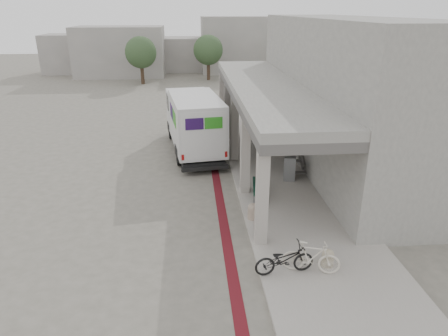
{
  "coord_description": "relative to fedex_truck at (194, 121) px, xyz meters",
  "views": [
    {
      "loc": [
        -0.08,
        -14.84,
        7.37
      ],
      "look_at": [
        1.14,
        -0.48,
        1.6
      ],
      "focal_mm": 32.0,
      "sensor_mm": 36.0,
      "label": 1
    }
  ],
  "objects": [
    {
      "name": "ground",
      "position": [
        -0.05,
        -6.25,
        -1.7
      ],
      "size": [
        120.0,
        120.0,
        0.0
      ],
      "primitive_type": "plane",
      "color": "#605C52",
      "rests_on": "ground"
    },
    {
      "name": "fedex_truck",
      "position": [
        0.0,
        0.0,
        0.0
      ],
      "size": [
        3.23,
        7.71,
        3.19
      ],
      "rotation": [
        0.0,
        0.0,
        0.13
      ],
      "color": "black",
      "rests_on": "ground"
    },
    {
      "name": "tree_mid",
      "position": [
        1.95,
        23.75,
        1.48
      ],
      "size": [
        3.2,
        3.2,
        4.8
      ],
      "color": "#38281C",
      "rests_on": "ground"
    },
    {
      "name": "bicycle_black",
      "position": [
        2.45,
        -11.49,
        -1.11
      ],
      "size": [
        1.84,
        0.83,
        0.93
      ],
      "primitive_type": "imported",
      "rotation": [
        0.0,
        0.0,
        1.69
      ],
      "color": "black",
      "rests_on": "sidewalk"
    },
    {
      "name": "bollard_near",
      "position": [
        3.85,
        -11.24,
        -1.3
      ],
      "size": [
        0.37,
        0.37,
        0.55
      ],
      "color": "tan",
      "rests_on": "sidewalk"
    },
    {
      "name": "bicycle_cream",
      "position": [
        3.24,
        -11.52,
        -1.07
      ],
      "size": [
        1.76,
        0.92,
        1.02
      ],
      "primitive_type": "imported",
      "rotation": [
        0.0,
        0.0,
        1.29
      ],
      "color": "beige",
      "rests_on": "sidewalk"
    },
    {
      "name": "transit_building",
      "position": [
        6.78,
        -1.75,
        1.7
      ],
      "size": [
        7.6,
        17.0,
        7.0
      ],
      "color": "gray",
      "rests_on": "ground"
    },
    {
      "name": "bike_lane_stripe",
      "position": [
        0.95,
        -4.25,
        -1.69
      ],
      "size": [
        0.35,
        40.0,
        0.01
      ],
      "primitive_type": "cube",
      "color": "#571118",
      "rests_on": "ground"
    },
    {
      "name": "sidewalk",
      "position": [
        3.95,
        -6.25,
        -1.64
      ],
      "size": [
        4.4,
        28.0,
        0.12
      ],
      "primitive_type": "cube",
      "color": "gray",
      "rests_on": "ground"
    },
    {
      "name": "distant_backdrop",
      "position": [
        -2.89,
        29.63,
        1.01
      ],
      "size": [
        28.0,
        10.0,
        6.5
      ],
      "color": "gray",
      "rests_on": "ground"
    },
    {
      "name": "bench",
      "position": [
        2.55,
        -6.21,
        -1.26
      ],
      "size": [
        0.66,
        1.93,
        0.44
      ],
      "rotation": [
        0.0,
        0.0,
        -0.14
      ],
      "color": "slate",
      "rests_on": "sidewalk"
    },
    {
      "name": "tree_left",
      "position": [
        -5.05,
        21.75,
        1.48
      ],
      "size": [
        3.2,
        3.2,
        4.8
      ],
      "color": "#38281C",
      "rests_on": "ground"
    },
    {
      "name": "bollard_far",
      "position": [
        2.05,
        -8.15,
        -1.27
      ],
      "size": [
        0.41,
        0.41,
        0.61
      ],
      "color": "gray",
      "rests_on": "sidewalk"
    },
    {
      "name": "utility_cabinet",
      "position": [
        4.25,
        -4.62,
        -1.02
      ],
      "size": [
        0.63,
        0.76,
        1.11
      ],
      "primitive_type": "cube",
      "rotation": [
        0.0,
        0.0,
        -0.21
      ],
      "color": "gray",
      "rests_on": "sidewalk"
    },
    {
      "name": "tree_right",
      "position": [
        9.95,
        22.75,
        1.48
      ],
      "size": [
        3.2,
        3.2,
        4.8
      ],
      "color": "#38281C",
      "rests_on": "ground"
    }
  ]
}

